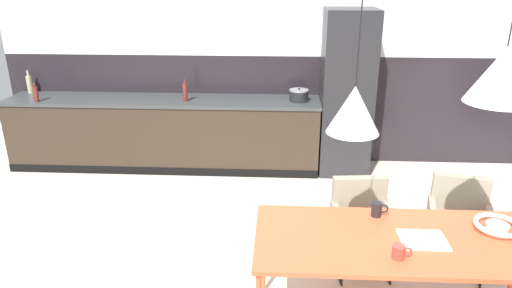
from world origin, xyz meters
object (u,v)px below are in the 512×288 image
Objects in this scene: mug_wide_latte at (399,252)px; mug_tall_blue at (377,209)px; cooking_pot at (299,95)px; pendant_lamp_over_table_near at (354,109)px; pendant_lamp_over_table_far at (502,75)px; fruit_bowl at (497,226)px; bottle_oil_tall at (30,84)px; dining_table at (405,244)px; open_book at (423,240)px; bottle_spice_small at (185,92)px; armchair_by_stool at (459,213)px; bottle_vinegar_dark at (36,94)px; refrigerator_column at (346,94)px; armchair_near_window at (362,214)px.

mug_tall_blue is at bearing 93.95° from mug_wide_latte.
pendant_lamp_over_table_near reaches higher than cooking_pot.
pendant_lamp_over_table_near is 0.82m from pendant_lamp_over_table_far.
fruit_bowl is 1.09m from pendant_lamp_over_table_far.
pendant_lamp_over_table_near is at bearing -85.60° from cooking_pot.
fruit_bowl is 5.52m from bottle_oil_tall.
mug_tall_blue is (-0.14, 0.29, 0.10)m from dining_table.
dining_table is at bearing 174.58° from pendant_lamp_over_table_far.
pendant_lamp_over_table_near is at bearing 172.37° from open_book.
bottle_spice_small reaches higher than cooking_pot.
cooking_pot is (-1.28, 2.00, 0.47)m from armchair_by_stool.
cooking_pot is (-0.61, 2.83, 0.25)m from dining_table.
bottle_vinegar_dark is (-1.80, -0.11, -0.02)m from bottle_spice_small.
refrigerator_column is 2.80m from fruit_bowl.
fruit_bowl is at bearing -45.05° from bottle_spice_small.
bottle_vinegar_dark is (-4.41, 2.50, 0.20)m from fruit_bowl.
bottle_oil_tall reaches higher than mug_tall_blue.
open_book is (-0.57, -0.84, 0.26)m from armchair_by_stool.
mug_wide_latte is 0.51× the size of bottle_vinegar_dark.
fruit_bowl is at bearing 4.67° from pendant_lamp_over_table_near.
fruit_bowl reaches higher than armchair_by_stool.
mug_wide_latte is at bearing -86.05° from mug_tall_blue.
dining_table is at bearing -64.73° from mug_tall_blue.
bottle_vinegar_dark is (-3.65, 1.86, 0.50)m from armchair_near_window.
refrigerator_column is at bearing 87.74° from mug_tall_blue.
armchair_by_stool is 5.25m from bottle_oil_tall.
mug_wide_latte is 3.52m from bottle_spice_small.
cooking_pot is at bearing -82.83° from armchair_near_window.
armchair_near_window is 3.33× the size of cooking_pot.
refrigerator_column is 2.88m from pendant_lamp_over_table_near.
mug_wide_latte reaches higher than armchair_near_window.
armchair_by_stool is 0.81m from armchair_near_window.
bottle_vinegar_dark reaches higher than armchair_by_stool.
armchair_by_stool is 2.68× the size of open_book.
fruit_bowl is (0.66, -2.71, -0.20)m from refrigerator_column.
bottle_spice_small is (-1.88, 2.97, 0.21)m from mug_wide_latte.
mug_wide_latte is 0.40× the size of bottle_oil_tall.
fruit_bowl is 3.70m from bottle_spice_small.
bottle_vinegar_dark is at bearing 142.19° from mug_wide_latte.
cooking_pot is (-0.57, -0.01, -0.02)m from refrigerator_column.
pendant_lamp_over_table_far is at bearing -32.62° from bottle_vinegar_dark.
open_book is at bearing -36.21° from bottle_oil_tall.
open_book is 0.23× the size of pendant_lamp_over_table_near.
armchair_by_stool is 1.01× the size of armchair_near_window.
mug_wide_latte is at bearing -57.62° from bottle_spice_small.
armchair_by_stool is 6.57× the size of mug_tall_blue.
pendant_lamp_over_table_near is (-0.25, -0.73, 1.12)m from armchair_near_window.
refrigerator_column reaches higher than cooking_pot.
bottle_spice_small is 3.19m from pendant_lamp_over_table_near.
armchair_near_window is at bearing 122.95° from pendant_lamp_over_table_far.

